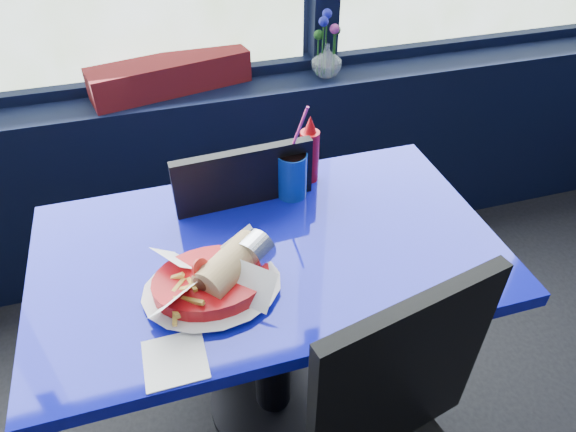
# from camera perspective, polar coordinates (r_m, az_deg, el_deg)

# --- Properties ---
(window_sill) EXTENTS (5.00, 0.26, 0.80)m
(window_sill) POSITION_cam_1_polar(r_m,az_deg,el_deg) (2.22, -15.30, 3.34)
(window_sill) COLOR black
(window_sill) RESTS_ON ground
(near_table) EXTENTS (1.20, 0.70, 0.75)m
(near_table) POSITION_cam_1_polar(r_m,az_deg,el_deg) (1.48, -2.01, -8.59)
(near_table) COLOR black
(near_table) RESTS_ON ground
(chair_near_back) EXTENTS (0.44, 0.45, 0.93)m
(chair_near_back) POSITION_cam_1_polar(r_m,az_deg,el_deg) (1.72, -4.99, -1.80)
(chair_near_back) COLOR black
(chair_near_back) RESTS_ON ground
(planter_box) EXTENTS (0.61, 0.27, 0.12)m
(planter_box) POSITION_cam_1_polar(r_m,az_deg,el_deg) (2.01, -12.91, 15.05)
(planter_box) COLOR maroon
(planter_box) RESTS_ON window_sill
(flower_vase) EXTENTS (0.13, 0.13, 0.25)m
(flower_vase) POSITION_cam_1_polar(r_m,az_deg,el_deg) (2.08, 4.34, 17.23)
(flower_vase) COLOR silver
(flower_vase) RESTS_ON window_sill
(food_basket) EXTENTS (0.34, 0.34, 0.11)m
(food_basket) POSITION_cam_1_polar(r_m,az_deg,el_deg) (1.22, -8.22, -6.97)
(food_basket) COLOR #B10B10
(food_basket) RESTS_ON near_table
(ketchup_bottle) EXTENTS (0.06, 0.06, 0.22)m
(ketchup_bottle) POSITION_cam_1_polar(r_m,az_deg,el_deg) (1.53, 2.39, 7.10)
(ketchup_bottle) COLOR #B10B10
(ketchup_bottle) RESTS_ON near_table
(soda_cup) EXTENTS (0.09, 0.09, 0.29)m
(soda_cup) POSITION_cam_1_polar(r_m,az_deg,el_deg) (1.47, 0.45, 4.71)
(soda_cup) COLOR navy
(soda_cup) RESTS_ON near_table
(napkin) EXTENTS (0.13, 0.13, 0.00)m
(napkin) POSITION_cam_1_polar(r_m,az_deg,el_deg) (1.14, -12.44, -15.31)
(napkin) COLOR white
(napkin) RESTS_ON near_table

